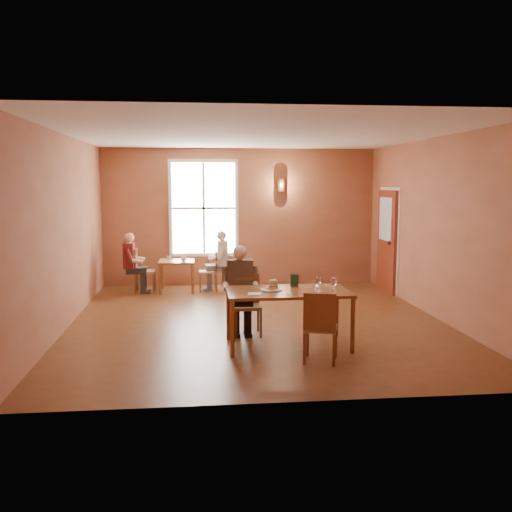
{
  "coord_description": "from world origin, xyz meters",
  "views": [
    {
      "loc": [
        -1.0,
        -9.07,
        2.24
      ],
      "look_at": [
        0.0,
        0.2,
        1.05
      ],
      "focal_mm": 40.0,
      "sensor_mm": 36.0,
      "label": 1
    }
  ],
  "objects": [
    {
      "name": "sandwich",
      "position": [
        0.07,
        -1.38,
        0.84
      ],
      "size": [
        0.12,
        0.12,
        0.12
      ],
      "primitive_type": "cube",
      "rotation": [
        0.0,
        0.0,
        0.39
      ],
      "color": "tan",
      "rests_on": "main_table"
    },
    {
      "name": "napkin",
      "position": [
        -0.22,
        -1.68,
        0.79
      ],
      "size": [
        0.19,
        0.19,
        0.01
      ],
      "primitive_type": "cube",
      "rotation": [
        0.0,
        0.0,
        -0.13
      ],
      "color": "white",
      "rests_on": "main_table"
    },
    {
      "name": "window",
      "position": [
        -0.8,
        3.45,
        1.7
      ],
      "size": [
        1.36,
        0.1,
        1.96
      ],
      "primitive_type": "cube",
      "color": "white",
      "rests_on": "wall_back"
    },
    {
      "name": "chair_diner_main",
      "position": [
        -0.24,
        -0.83,
        0.45
      ],
      "size": [
        0.4,
        0.4,
        0.9
      ],
      "primitive_type": null,
      "rotation": [
        0.0,
        0.0,
        3.14
      ],
      "color": "brown",
      "rests_on": "ground"
    },
    {
      "name": "wall_sconce",
      "position": [
        0.9,
        3.4,
        2.2
      ],
      "size": [
        0.16,
        0.16,
        0.28
      ],
      "primitive_type": "cylinder",
      "color": "brown",
      "rests_on": "wall_back"
    },
    {
      "name": "plate_food",
      "position": [
        0.03,
        -1.46,
        0.8
      ],
      "size": [
        0.31,
        0.31,
        0.04
      ],
      "primitive_type": "cylinder",
      "rotation": [
        0.0,
        0.0,
        0.04
      ],
      "color": "white",
      "rests_on": "main_table"
    },
    {
      "name": "chair_empty",
      "position": [
        0.56,
        -2.19,
        0.45
      ],
      "size": [
        0.5,
        0.5,
        0.91
      ],
      "primitive_type": null,
      "rotation": [
        0.0,
        0.0,
        -0.3
      ],
      "color": "#3B2512",
      "rests_on": "ground"
    },
    {
      "name": "goblet_a",
      "position": [
        0.71,
        -1.39,
        0.88
      ],
      "size": [
        0.1,
        0.1,
        0.19
      ],
      "primitive_type": null,
      "rotation": [
        0.0,
        0.0,
        -0.39
      ],
      "color": "silver",
      "rests_on": "main_table"
    },
    {
      "name": "menu_stand",
      "position": [
        0.39,
        -1.23,
        0.88
      ],
      "size": [
        0.12,
        0.07,
        0.19
      ],
      "primitive_type": "cube",
      "rotation": [
        0.0,
        0.0,
        -0.12
      ],
      "color": "#26442A",
      "rests_on": "main_table"
    },
    {
      "name": "knife",
      "position": [
        0.18,
        -1.75,
        0.79
      ],
      "size": [
        0.21,
        0.07,
        0.0
      ],
      "primitive_type": "cube",
      "rotation": [
        0.0,
        0.0,
        -0.24
      ],
      "color": "silver",
      "rests_on": "main_table"
    },
    {
      "name": "goblet_c",
      "position": [
        0.6,
        -1.64,
        0.88
      ],
      "size": [
        0.08,
        0.08,
        0.19
      ],
      "primitive_type": null,
      "rotation": [
        0.0,
        0.0,
        -0.07
      ],
      "color": "white",
      "rests_on": "main_table"
    },
    {
      "name": "diner_main",
      "position": [
        -0.24,
        -0.86,
        0.64
      ],
      "size": [
        0.51,
        0.51,
        1.27
      ],
      "primitive_type": null,
      "rotation": [
        0.0,
        0.0,
        3.14
      ],
      "color": "#41251D",
      "rests_on": "ground"
    },
    {
      "name": "cup_a",
      "position": [
        -1.24,
        2.67,
        0.69
      ],
      "size": [
        0.13,
        0.13,
        0.09
      ],
      "primitive_type": "imported",
      "rotation": [
        0.0,
        0.0,
        -0.17
      ],
      "color": "white",
      "rests_on": "second_table"
    },
    {
      "name": "wall_right",
      "position": [
        3.0,
        0.0,
        1.5
      ],
      "size": [
        0.04,
        7.0,
        3.0
      ],
      "primitive_type": "cube",
      "color": "brown",
      "rests_on": "ground"
    },
    {
      "name": "main_table",
      "position": [
        0.26,
        -1.48,
        0.39
      ],
      "size": [
        1.67,
        0.94,
        0.78
      ],
      "primitive_type": null,
      "color": "brown",
      "rests_on": "ground"
    },
    {
      "name": "cup_b",
      "position": [
        -1.55,
        2.88,
        0.69
      ],
      "size": [
        0.11,
        0.11,
        0.08
      ],
      "primitive_type": "imported",
      "rotation": [
        0.0,
        0.0,
        0.24
      ],
      "color": "white",
      "rests_on": "second_table"
    },
    {
      "name": "goblet_b",
      "position": [
        0.88,
        -1.57,
        0.88
      ],
      "size": [
        0.09,
        0.09,
        0.19
      ],
      "primitive_type": null,
      "rotation": [
        0.0,
        0.0,
        -0.17
      ],
      "color": "white",
      "rests_on": "main_table"
    },
    {
      "name": "diner_maroon",
      "position": [
        -2.07,
        2.75,
        0.6
      ],
      "size": [
        0.48,
        0.48,
        1.2
      ],
      "primitive_type": null,
      "rotation": [
        0.0,
        0.0,
        -1.57
      ],
      "color": "maroon",
      "rests_on": "ground"
    },
    {
      "name": "ceiling",
      "position": [
        0.0,
        0.0,
        3.0
      ],
      "size": [
        6.0,
        7.0,
        0.04
      ],
      "primitive_type": "cube",
      "color": "white",
      "rests_on": "wall_back"
    },
    {
      "name": "ground",
      "position": [
        0.0,
        0.0,
        0.0
      ],
      "size": [
        6.0,
        7.0,
        0.01
      ],
      "primitive_type": "cube",
      "color": "brown",
      "rests_on": "ground"
    },
    {
      "name": "wall_left",
      "position": [
        -3.0,
        0.0,
        1.5
      ],
      "size": [
        0.04,
        7.0,
        3.0
      ],
      "primitive_type": "cube",
      "color": "brown",
      "rests_on": "ground"
    },
    {
      "name": "wall_front",
      "position": [
        0.0,
        -3.5,
        1.5
      ],
      "size": [
        6.0,
        0.04,
        3.0
      ],
      "primitive_type": "cube",
      "color": "brown",
      "rests_on": "ground"
    },
    {
      "name": "wall_back",
      "position": [
        0.0,
        3.5,
        1.5
      ],
      "size": [
        6.0,
        0.04,
        3.0
      ],
      "primitive_type": "cube",
      "color": "brown",
      "rests_on": "ground"
    },
    {
      "name": "chair_diner_white",
      "position": [
        -0.74,
        2.75,
        0.42
      ],
      "size": [
        0.37,
        0.37,
        0.84
      ],
      "primitive_type": null,
      "rotation": [
        0.0,
        0.0,
        1.57
      ],
      "color": "#4D220F",
      "rests_on": "ground"
    },
    {
      "name": "second_table",
      "position": [
        -1.39,
        2.75,
        0.32
      ],
      "size": [
        0.74,
        0.74,
        0.65
      ],
      "primitive_type": null,
      "color": "brown",
      "rests_on": "ground"
    },
    {
      "name": "diner_white",
      "position": [
        -0.71,
        2.75,
        0.61
      ],
      "size": [
        0.48,
        0.48,
        1.21
      ],
      "primitive_type": null,
      "rotation": [
        0.0,
        0.0,
        1.57
      ],
      "color": "white",
      "rests_on": "ground"
    },
    {
      "name": "door",
      "position": [
        2.94,
        2.3,
        1.05
      ],
      "size": [
        0.12,
        1.04,
        2.1
      ],
      "primitive_type": "cube",
      "color": "maroon",
      "rests_on": "ground"
    },
    {
      "name": "chair_diner_maroon",
      "position": [
        -2.04,
        2.75,
        0.45
      ],
      "size": [
        0.4,
        0.4,
        0.91
      ],
      "primitive_type": null,
      "rotation": [
        0.0,
        0.0,
        -1.57
      ],
      "color": "#40270F",
      "rests_on": "ground"
    }
  ]
}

